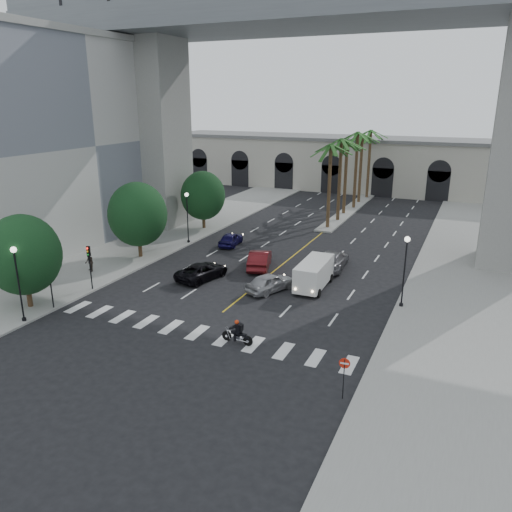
{
  "coord_description": "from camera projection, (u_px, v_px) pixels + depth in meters",
  "views": [
    {
      "loc": [
        15.46,
        -26.59,
        14.49
      ],
      "look_at": [
        0.8,
        6.0,
        3.13
      ],
      "focal_mm": 35.0,
      "sensor_mm": 36.0,
      "label": 1
    }
  ],
  "objects": [
    {
      "name": "lamp_post_right",
      "position": [
        405.0,
        266.0,
        35.06
      ],
      "size": [
        0.4,
        0.4,
        5.35
      ],
      "color": "black",
      "rests_on": "ground"
    },
    {
      "name": "ground",
      "position": [
        209.0,
        323.0,
        33.54
      ],
      "size": [
        140.0,
        140.0,
        0.0
      ],
      "primitive_type": "plane",
      "color": "black",
      "rests_on": "ground"
    },
    {
      "name": "pedestrian_b",
      "position": [
        89.0,
        262.0,
        42.86
      ],
      "size": [
        1.05,
        1.01,
        1.7
      ],
      "primitive_type": "imported",
      "rotation": [
        0.0,
        0.0,
        -0.65
      ],
      "color": "black",
      "rests_on": "sidewalk_left"
    },
    {
      "name": "street_tree_mid",
      "position": [
        138.0,
        214.0,
        46.04
      ],
      "size": [
        5.44,
        5.44,
        7.21
      ],
      "color": "#382616",
      "rests_on": "ground"
    },
    {
      "name": "median",
      "position": [
        349.0,
        211.0,
        66.54
      ],
      "size": [
        2.0,
        24.0,
        0.2
      ],
      "primitive_type": "cube",
      "color": "gray",
      "rests_on": "ground"
    },
    {
      "name": "car_a",
      "position": [
        270.0,
        282.0,
        38.94
      ],
      "size": [
        3.25,
        4.61,
        1.46
      ],
      "primitive_type": "imported",
      "rotation": [
        0.0,
        0.0,
        2.74
      ],
      "color": "#9F9FA3",
      "rests_on": "ground"
    },
    {
      "name": "sidewalk_right",
      "position": [
        460.0,
        283.0,
        40.69
      ],
      "size": [
        8.0,
        100.0,
        0.15
      ],
      "primitive_type": "cube",
      "color": "gray",
      "rests_on": "ground"
    },
    {
      "name": "traffic_signal_far",
      "position": [
        89.0,
        260.0,
        38.5
      ],
      "size": [
        0.25,
        0.18,
        3.65
      ],
      "color": "black",
      "rests_on": "ground"
    },
    {
      "name": "pier_building",
      "position": [
        376.0,
        164.0,
        80.05
      ],
      "size": [
        71.0,
        10.5,
        8.5
      ],
      "color": "#BAB4A7",
      "rests_on": "ground"
    },
    {
      "name": "palm_f",
      "position": [
        371.0,
        134.0,
        72.31
      ],
      "size": [
        3.2,
        3.2,
        10.7
      ],
      "color": "#47331E",
      "rests_on": "ground"
    },
    {
      "name": "street_tree_near",
      "position": [
        23.0,
        255.0,
        34.8
      ],
      "size": [
        5.2,
        5.2,
        6.89
      ],
      "color": "#382616",
      "rests_on": "ground"
    },
    {
      "name": "lamp_post_left_near",
      "position": [
        18.0,
        278.0,
        32.68
      ],
      "size": [
        0.4,
        0.4,
        5.35
      ],
      "color": "black",
      "rests_on": "ground"
    },
    {
      "name": "palm_c",
      "position": [
        347.0,
        145.0,
        62.21
      ],
      "size": [
        3.2,
        3.2,
        10.1
      ],
      "color": "#47331E",
      "rests_on": "ground"
    },
    {
      "name": "car_b",
      "position": [
        260.0,
        259.0,
        44.23
      ],
      "size": [
        3.11,
        5.22,
        1.63
      ],
      "primitive_type": "imported",
      "rotation": [
        0.0,
        0.0,
        3.44
      ],
      "color": "#551115",
      "rests_on": "ground"
    },
    {
      "name": "cargo_van",
      "position": [
        314.0,
        273.0,
        39.48
      ],
      "size": [
        2.18,
        5.21,
        2.2
      ],
      "rotation": [
        0.0,
        0.0,
        0.02
      ],
      "color": "silver",
      "rests_on": "ground"
    },
    {
      "name": "traffic_signal_near",
      "position": [
        50.0,
        276.0,
        35.03
      ],
      "size": [
        0.25,
        0.18,
        3.65
      ],
      "color": "black",
      "rests_on": "ground"
    },
    {
      "name": "do_not_enter_sign",
      "position": [
        344.0,
        369.0,
        24.67
      ],
      "size": [
        0.56,
        0.08,
        2.28
      ],
      "rotation": [
        0.0,
        0.0,
        0.1
      ],
      "color": "black",
      "rests_on": "ground"
    },
    {
      "name": "street_tree_far",
      "position": [
        203.0,
        196.0,
        56.56
      ],
      "size": [
        5.04,
        5.04,
        6.68
      ],
      "color": "#382616",
      "rests_on": "ground"
    },
    {
      "name": "building_left",
      "position": [
        34.0,
        140.0,
        51.4
      ],
      "size": [
        16.5,
        32.5,
        20.6
      ],
      "color": "#BBBAB7",
      "rests_on": "ground"
    },
    {
      "name": "palm_a",
      "position": [
        331.0,
        149.0,
        55.12
      ],
      "size": [
        3.2,
        3.2,
        10.3
      ],
      "color": "#47331E",
      "rests_on": "ground"
    },
    {
      "name": "palm_b",
      "position": [
        341.0,
        143.0,
        58.47
      ],
      "size": [
        3.2,
        3.2,
        10.6
      ],
      "color": "#47331E",
      "rests_on": "ground"
    },
    {
      "name": "sidewalk_left",
      "position": [
        154.0,
        241.0,
        52.42
      ],
      "size": [
        8.0,
        100.0,
        0.15
      ],
      "primitive_type": "cube",
      "color": "gray",
      "rests_on": "ground"
    },
    {
      "name": "pedestrian_a",
      "position": [
        38.0,
        278.0,
        39.23
      ],
      "size": [
        0.63,
        0.44,
        1.63
      ],
      "primitive_type": "imported",
      "rotation": [
        0.0,
        0.0,
        -0.09
      ],
      "color": "black",
      "rests_on": "sidewalk_left"
    },
    {
      "name": "palm_e",
      "position": [
        362.0,
        138.0,
        69.04
      ],
      "size": [
        3.2,
        3.2,
        10.4
      ],
      "color": "#47331E",
      "rests_on": "ground"
    },
    {
      "name": "motorcycle_rider",
      "position": [
        238.0,
        333.0,
        30.63
      ],
      "size": [
        2.16,
        0.58,
        1.55
      ],
      "rotation": [
        0.0,
        0.0,
        -0.07
      ],
      "color": "black",
      "rests_on": "ground"
    },
    {
      "name": "bridge",
      "position": [
        354.0,
        52.0,
        45.72
      ],
      "size": [
        75.0,
        13.0,
        26.0
      ],
      "color": "gray",
      "rests_on": "ground"
    },
    {
      "name": "car_e",
      "position": [
        231.0,
        239.0,
        51.06
      ],
      "size": [
        2.15,
        4.19,
        1.37
      ],
      "primitive_type": "imported",
      "rotation": [
        0.0,
        0.0,
        3.28
      ],
      "color": "#130F46",
      "rests_on": "ground"
    },
    {
      "name": "lamp_post_left_far",
      "position": [
        187.0,
        213.0,
        50.93
      ],
      "size": [
        0.4,
        0.4,
        5.35
      ],
      "color": "black",
      "rests_on": "ground"
    },
    {
      "name": "car_c",
      "position": [
        202.0,
        271.0,
        41.6
      ],
      "size": [
        3.33,
        5.31,
        1.37
      ],
      "primitive_type": "imported",
      "rotation": [
        0.0,
        0.0,
        2.91
      ],
      "color": "black",
      "rests_on": "ground"
    },
    {
      "name": "car_d",
      "position": [
        332.0,
        260.0,
        44.09
      ],
      "size": [
        2.61,
        5.65,
        1.6
      ],
      "primitive_type": "imported",
      "rotation": [
        0.0,
        0.0,
        3.21
      ],
      "color": "slate",
      "rests_on": "ground"
    },
    {
      "name": "palm_d",
      "position": [
        358.0,
        136.0,
        65.32
      ],
      "size": [
        3.2,
        3.2,
        10.9
      ],
      "color": "#47331E",
      "rests_on": "ground"
    }
  ]
}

